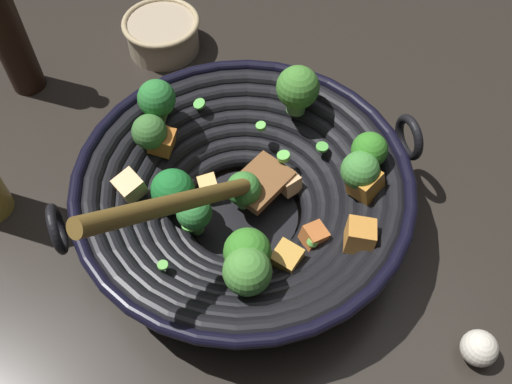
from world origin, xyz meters
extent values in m
plane|color=#28231E|center=(0.00, 0.00, 0.00)|extent=(4.00, 4.00, 0.00)
cylinder|color=black|center=(0.00, 0.00, 0.01)|extent=(0.13, 0.13, 0.01)
torus|color=black|center=(0.00, 0.00, 0.02)|extent=(0.18, 0.18, 0.02)
torus|color=black|center=(0.00, 0.00, 0.03)|extent=(0.21, 0.21, 0.02)
torus|color=black|center=(0.00, 0.00, 0.03)|extent=(0.24, 0.24, 0.02)
torus|color=black|center=(0.00, 0.00, 0.04)|extent=(0.26, 0.26, 0.02)
torus|color=black|center=(0.00, 0.00, 0.05)|extent=(0.29, 0.29, 0.02)
torus|color=black|center=(0.00, 0.00, 0.06)|extent=(0.32, 0.32, 0.02)
torus|color=black|center=(0.00, 0.00, 0.07)|extent=(0.35, 0.35, 0.02)
torus|color=black|center=(0.00, 0.00, 0.08)|extent=(0.37, 0.37, 0.01)
torus|color=black|center=(-0.06, 0.19, 0.08)|extent=(0.05, 0.03, 0.05)
torus|color=black|center=(0.06, -0.19, 0.08)|extent=(0.05, 0.03, 0.05)
cylinder|color=#689E53|center=(-0.11, 0.06, 0.08)|extent=(0.03, 0.03, 0.02)
sphere|color=#448531|center=(-0.11, 0.06, 0.10)|extent=(0.05, 0.05, 0.05)
cylinder|color=#7FB55C|center=(0.11, 0.01, 0.06)|extent=(0.03, 0.03, 0.02)
sphere|color=#4C913A|center=(0.11, 0.01, 0.08)|extent=(0.05, 0.05, 0.05)
cylinder|color=#7DB351|center=(-0.03, 0.14, 0.07)|extent=(0.02, 0.02, 0.02)
sphere|color=#388626|center=(-0.03, 0.14, 0.09)|extent=(0.04, 0.04, 0.04)
cylinder|color=#76AF5C|center=(-0.10, -0.10, 0.07)|extent=(0.02, 0.02, 0.02)
sphere|color=#2C7D35|center=(-0.10, -0.10, 0.10)|extent=(0.04, 0.04, 0.04)
cylinder|color=#569D46|center=(0.09, 0.01, 0.05)|extent=(0.03, 0.03, 0.02)
sphere|color=#3A8628|center=(0.09, 0.01, 0.08)|extent=(0.05, 0.05, 0.05)
cylinder|color=#66AB44|center=(-0.01, 0.12, 0.06)|extent=(0.01, 0.01, 0.02)
sphere|color=#47903D|center=(-0.01, 0.12, 0.09)|extent=(0.04, 0.04, 0.04)
cylinder|color=#609B4E|center=(-0.01, 0.00, 0.03)|extent=(0.02, 0.02, 0.02)
sphere|color=#3C8234|center=(-0.01, 0.00, 0.05)|extent=(0.04, 0.04, 0.04)
cylinder|color=#77B850|center=(-0.06, -0.11, 0.06)|extent=(0.02, 0.02, 0.01)
sphere|color=#3E7333|center=(-0.06, -0.11, 0.08)|extent=(0.04, 0.04, 0.04)
cylinder|color=#7BB452|center=(0.01, -0.08, 0.04)|extent=(0.02, 0.02, 0.02)
sphere|color=#1D732D|center=(0.01, -0.08, 0.07)|extent=(0.05, 0.05, 0.05)
cylinder|color=#57A04B|center=(0.03, -0.05, 0.03)|extent=(0.02, 0.02, 0.02)
sphere|color=#35893C|center=(0.03, -0.05, 0.05)|extent=(0.04, 0.04, 0.04)
cube|color=#DFAC6B|center=(0.01, -0.12, 0.07)|extent=(0.04, 0.04, 0.03)
cube|color=#E3AD77|center=(-0.03, 0.05, 0.03)|extent=(0.03, 0.03, 0.02)
cube|color=#C16E29|center=(-0.06, -0.10, 0.07)|extent=(0.03, 0.04, 0.03)
cube|color=#ECB764|center=(-0.03, -0.04, 0.03)|extent=(0.03, 0.03, 0.02)
cube|color=#BB7825|center=(0.00, 0.13, 0.08)|extent=(0.04, 0.05, 0.04)
cube|color=gold|center=(0.08, 0.05, 0.04)|extent=(0.04, 0.04, 0.03)
cube|color=#C86C34|center=(0.05, 0.08, 0.05)|extent=(0.03, 0.03, 0.03)
cube|color=orange|center=(0.06, 0.12, 0.07)|extent=(0.03, 0.03, 0.03)
cylinder|color=#6BC651|center=(-0.09, 0.02, 0.07)|extent=(0.02, 0.02, 0.01)
cylinder|color=#6BC651|center=(0.10, -0.08, 0.07)|extent=(0.01, 0.01, 0.00)
cylinder|color=#6BC651|center=(0.01, -0.08, 0.05)|extent=(0.02, 0.02, 0.00)
cylinder|color=#6BC651|center=(0.06, 0.07, 0.05)|extent=(0.02, 0.02, 0.01)
cylinder|color=#99D166|center=(0.01, -0.07, 0.06)|extent=(0.02, 0.02, 0.01)
cylinder|color=#6BC651|center=(0.04, -0.06, 0.05)|extent=(0.02, 0.02, 0.01)
cylinder|color=#56B247|center=(-0.06, 0.09, 0.06)|extent=(0.02, 0.02, 0.00)
cylinder|color=#56B247|center=(-0.12, -0.06, 0.07)|extent=(0.02, 0.02, 0.01)
cylinder|color=#6BC651|center=(-0.05, 0.04, 0.05)|extent=(0.02, 0.02, 0.01)
cube|color=brown|center=(-0.02, 0.02, 0.04)|extent=(0.09, 0.08, 0.01)
cylinder|color=brown|center=(0.07, -0.06, 0.14)|extent=(0.17, 0.14, 0.16)
cylinder|color=black|center=(-0.22, -0.31, 0.08)|extent=(0.04, 0.04, 0.15)
cylinder|color=tan|center=(-0.30, -0.13, 0.02)|extent=(0.10, 0.10, 0.05)
torus|color=tan|center=(-0.30, -0.13, 0.05)|extent=(0.11, 0.11, 0.01)
cylinder|color=#99D166|center=(-0.30, -0.13, 0.03)|extent=(0.02, 0.02, 0.01)
cylinder|color=#6BC651|center=(-0.30, -0.12, 0.03)|extent=(0.02, 0.02, 0.01)
sphere|color=silver|center=(0.16, 0.24, 0.02)|extent=(0.04, 0.04, 0.04)
camera|label=1|loc=(0.36, 0.02, 0.57)|focal=40.43mm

